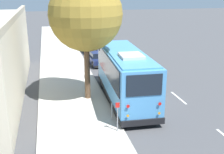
{
  "coord_description": "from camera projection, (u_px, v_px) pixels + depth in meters",
  "views": [
    {
      "loc": [
        -17.15,
        5.7,
        7.55
      ],
      "look_at": [
        1.83,
        1.29,
        1.3
      ],
      "focal_mm": 45.0,
      "sensor_mm": 36.0,
      "label": 1
    }
  ],
  "objects": [
    {
      "name": "parked_sedan_gray",
      "position": [
        89.0,
        46.0,
        34.39
      ],
      "size": [
        4.78,
        2.01,
        1.32
      ],
      "rotation": [
        0.0,
        0.0,
        0.09
      ],
      "color": "slate",
      "rests_on": "ground"
    },
    {
      "name": "fire_hydrant",
      "position": [
        87.0,
        68.0,
        25.59
      ],
      "size": [
        0.22,
        0.22,
        0.81
      ],
      "color": "red",
      "rests_on": "sidewalk_slab"
    },
    {
      "name": "shuttle_bus",
      "position": [
        125.0,
        73.0,
        19.12
      ],
      "size": [
        9.15,
        2.9,
        3.63
      ],
      "rotation": [
        0.0,
        0.0,
        -0.04
      ],
      "color": "#4C93D1",
      "rests_on": "ground"
    },
    {
      "name": "parked_sedan_black",
      "position": [
        80.0,
        37.0,
        40.89
      ],
      "size": [
        4.72,
        2.0,
        1.32
      ],
      "rotation": [
        0.0,
        0.0,
        0.08
      ],
      "color": "black",
      "rests_on": "ground"
    },
    {
      "name": "parked_sedan_silver",
      "position": [
        76.0,
        30.0,
        47.18
      ],
      "size": [
        4.63,
        1.78,
        1.33
      ],
      "rotation": [
        0.0,
        0.0,
        0.01
      ],
      "color": "#A8AAAF",
      "rests_on": "ground"
    },
    {
      "name": "curb_strip",
      "position": [
        107.0,
        103.0,
        18.97
      ],
      "size": [
        80.0,
        0.14,
        0.15
      ],
      "primitive_type": "cube",
      "color": "#AAA69D",
      "rests_on": "ground"
    },
    {
      "name": "street_tree",
      "position": [
        85.0,
        9.0,
        17.98
      ],
      "size": [
        4.77,
        4.77,
        8.84
      ],
      "color": "brown",
      "rests_on": "sidewalk_slab"
    },
    {
      "name": "sidewalk_slab",
      "position": [
        73.0,
        106.0,
        18.48
      ],
      "size": [
        80.0,
        4.48,
        0.15
      ],
      "primitive_type": "cube",
      "color": "beige",
      "rests_on": "ground"
    },
    {
      "name": "ground_plane",
      "position": [
        136.0,
        101.0,
        19.44
      ],
      "size": [
        160.0,
        160.0,
        0.0
      ],
      "primitive_type": "plane",
      "color": "#474749"
    },
    {
      "name": "sign_post_far",
      "position": [
        112.0,
        111.0,
        16.24
      ],
      "size": [
        0.06,
        0.06,
        1.09
      ],
      "color": "gray",
      "rests_on": "sidewalk_slab"
    },
    {
      "name": "lane_stripe_ahead",
      "position": [
        149.0,
        74.0,
        25.64
      ],
      "size": [
        2.4,
        0.14,
        0.01
      ],
      "primitive_type": "cube",
      "color": "silver",
      "rests_on": "ground"
    },
    {
      "name": "lane_stripe_mid",
      "position": [
        179.0,
        98.0,
        20.07
      ],
      "size": [
        2.4,
        0.14,
        0.01
      ],
      "primitive_type": "cube",
      "color": "silver",
      "rests_on": "ground"
    },
    {
      "name": "parked_sedan_navy",
      "position": [
        98.0,
        58.0,
        28.78
      ],
      "size": [
        4.21,
        1.84,
        1.31
      ],
      "rotation": [
        0.0,
        0.0,
        0.05
      ],
      "color": "#19234C",
      "rests_on": "ground"
    },
    {
      "name": "sign_post_near",
      "position": [
        118.0,
        116.0,
        14.91
      ],
      "size": [
        0.06,
        0.22,
        1.64
      ],
      "color": "gray",
      "rests_on": "sidewalk_slab"
    }
  ]
}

